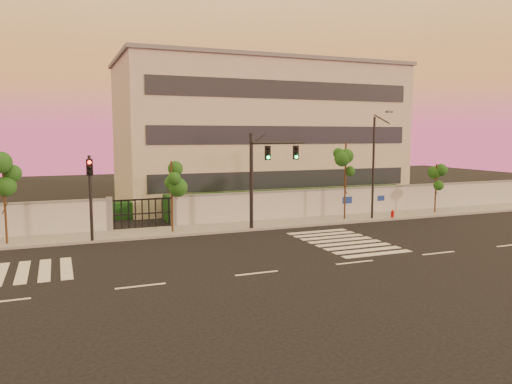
{
  "coord_description": "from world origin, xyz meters",
  "views": [
    {
      "loc": [
        -7.9,
        -19.66,
        6.0
      ],
      "look_at": [
        2.37,
        6.0,
        2.84
      ],
      "focal_mm": 35.0,
      "sensor_mm": 36.0,
      "label": 1
    }
  ],
  "objects": [
    {
      "name": "ground",
      "position": [
        0.0,
        0.0,
        0.0
      ],
      "size": [
        120.0,
        120.0,
        0.0
      ],
      "primitive_type": "plane",
      "color": "black",
      "rests_on": "ground"
    },
    {
      "name": "sidewalk",
      "position": [
        0.0,
        10.5,
        0.07
      ],
      "size": [
        60.0,
        3.0,
        0.15
      ],
      "primitive_type": "cube",
      "color": "gray",
      "rests_on": "ground"
    },
    {
      "name": "perimeter_wall",
      "position": [
        0.1,
        12.0,
        1.07
      ],
      "size": [
        60.0,
        0.36,
        2.2
      ],
      "color": "#AAACB1",
      "rests_on": "ground"
    },
    {
      "name": "hedge_row",
      "position": [
        1.17,
        14.74,
        0.82
      ],
      "size": [
        41.0,
        4.25,
        1.8
      ],
      "color": "#11340F",
      "rests_on": "ground"
    },
    {
      "name": "institutional_building",
      "position": [
        9.0,
        21.99,
        6.16
      ],
      "size": [
        24.4,
        12.4,
        12.25
      ],
      "color": "beige",
      "rests_on": "ground"
    },
    {
      "name": "road_markings",
      "position": [
        -1.58,
        3.76,
        0.01
      ],
      "size": [
        57.0,
        7.62,
        0.02
      ],
      "color": "silver",
      "rests_on": "ground"
    },
    {
      "name": "street_tree_c",
      "position": [
        -10.57,
        10.04,
        3.6
      ],
      "size": [
        1.51,
        1.21,
        4.89
      ],
      "color": "#382314",
      "rests_on": "ground"
    },
    {
      "name": "street_tree_d",
      "position": [
        -1.49,
        10.03,
        3.26
      ],
      "size": [
        1.47,
        1.17,
        4.43
      ],
      "color": "#382314",
      "rests_on": "ground"
    },
    {
      "name": "street_tree_e",
      "position": [
        10.72,
        10.1,
        4.03
      ],
      "size": [
        1.47,
        1.17,
        5.48
      ],
      "color": "#382314",
      "rests_on": "ground"
    },
    {
      "name": "street_tree_f",
      "position": [
        18.66,
        10.08,
        2.82
      ],
      "size": [
        1.41,
        1.12,
        3.83
      ],
      "color": "#382314",
      "rests_on": "ground"
    },
    {
      "name": "traffic_signal_main",
      "position": [
        4.14,
        9.28,
        3.86
      ],
      "size": [
        3.87,
        0.47,
        6.11
      ],
      "rotation": [
        0.0,
        0.0,
        0.07
      ],
      "color": "black",
      "rests_on": "ground"
    },
    {
      "name": "traffic_signal_secondary",
      "position": [
        -6.24,
        9.09,
        3.11
      ],
      "size": [
        0.38,
        0.36,
        4.89
      ],
      "rotation": [
        0.0,
        0.0,
        -0.31
      ],
      "color": "black",
      "rests_on": "ground"
    },
    {
      "name": "streetlight_east",
      "position": [
        12.68,
        9.49,
        4.11
      ],
      "size": [
        0.45,
        1.83,
        7.6
      ],
      "color": "black",
      "rests_on": "ground"
    },
    {
      "name": "fire_hydrant",
      "position": [
        14.14,
        9.26,
        0.35
      ],
      "size": [
        0.27,
        0.26,
        0.71
      ],
      "rotation": [
        0.0,
        0.0,
        -0.07
      ],
      "color": "#A8100B",
      "rests_on": "ground"
    }
  ]
}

